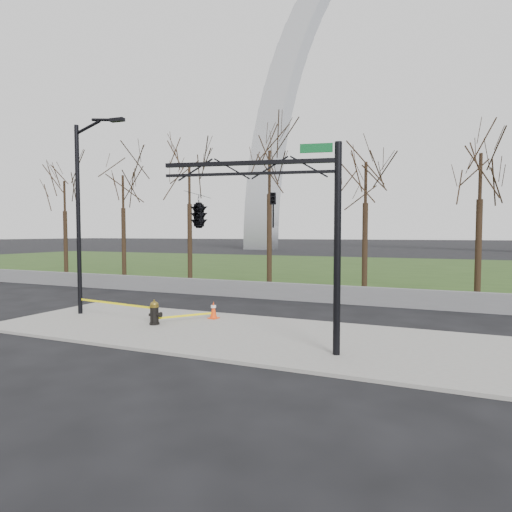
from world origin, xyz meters
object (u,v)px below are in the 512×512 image
at_px(traffic_cone, 213,310).
at_px(street_light, 83,205).
at_px(traffic_signal_mast, 224,211).
at_px(fire_hydrant, 155,313).

distance_m(traffic_cone, street_light, 7.06).
height_order(street_light, traffic_signal_mast, street_light).
xyz_separation_m(fire_hydrant, street_light, (-4.03, 0.60, 4.17)).
relative_size(traffic_cone, street_light, 0.08).
relative_size(traffic_cone, traffic_signal_mast, 0.11).
bearing_deg(fire_hydrant, traffic_signal_mast, -28.67).
distance_m(fire_hydrant, traffic_cone, 2.37).
xyz_separation_m(street_light, traffic_signal_mast, (7.98, -2.55, -0.55)).
xyz_separation_m(fire_hydrant, traffic_cone, (1.46, 1.87, -0.09)).
bearing_deg(street_light, traffic_signal_mast, -23.15).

